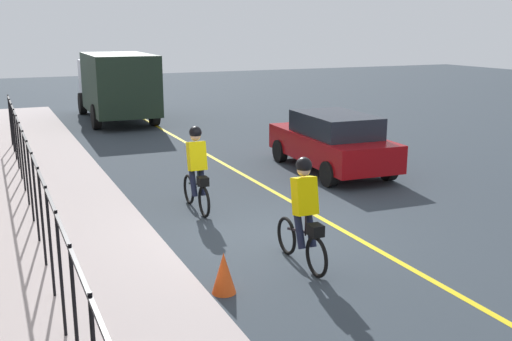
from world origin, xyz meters
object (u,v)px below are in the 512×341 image
patrol_sedan (332,141)px  box_truck_background (116,83)px  cyclist_follow (304,213)px  cyclist_lead (197,170)px  traffic_cone_near (224,273)px

patrol_sedan → box_truck_background: size_ratio=0.66×
cyclist_follow → patrol_sedan: (5.53, -3.91, -0.09)m
cyclist_lead → box_truck_background: size_ratio=0.27×
box_truck_background → cyclist_lead: bearing=177.3°
box_truck_background → cyclist_follow: bearing=-179.8°
cyclist_lead → box_truck_background: box_truck_background is taller
cyclist_follow → cyclist_lead: bearing=10.2°
cyclist_follow → box_truck_background: (16.90, -0.46, 0.64)m
patrol_sedan → traffic_cone_near: 8.07m
cyclist_follow → patrol_sedan: 6.78m
box_truck_background → traffic_cone_near: size_ratio=10.86×
box_truck_background → traffic_cone_near: bearing=175.2°
cyclist_follow → patrol_sedan: bearing=-34.5°
box_truck_background → traffic_cone_near: (-17.30, 2.00, -1.24)m
cyclist_lead → cyclist_follow: (-3.56, -0.59, 0.00)m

